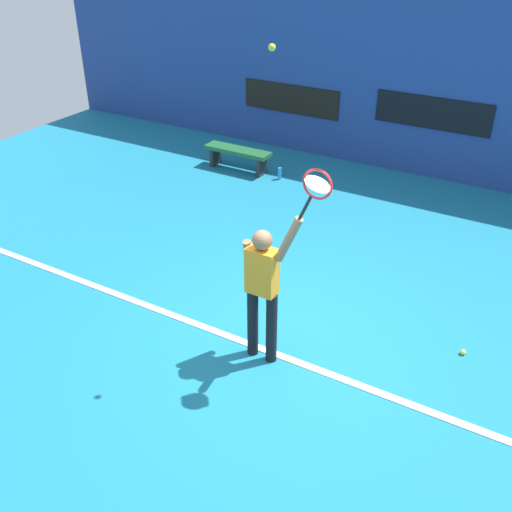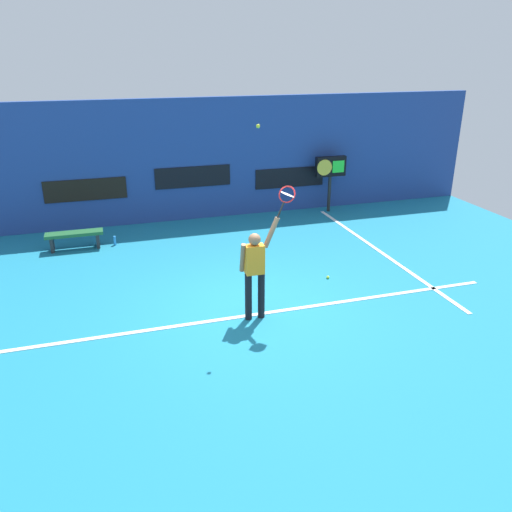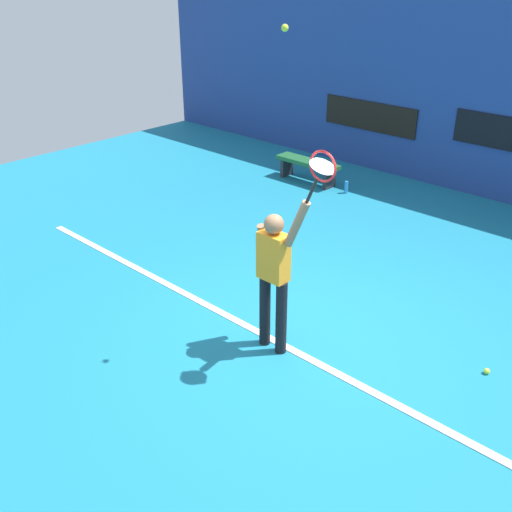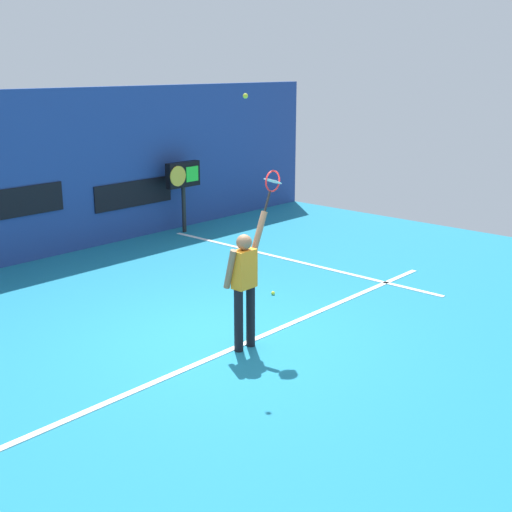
{
  "view_description": "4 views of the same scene",
  "coord_description": "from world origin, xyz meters",
  "px_view_note": "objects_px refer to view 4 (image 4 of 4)",
  "views": [
    {
      "loc": [
        2.63,
        -5.14,
        4.61
      ],
      "look_at": [
        -0.39,
        0.02,
        1.06
      ],
      "focal_mm": 41.28,
      "sensor_mm": 36.0,
      "label": 1
    },
    {
      "loc": [
        -2.53,
        -8.61,
        4.71
      ],
      "look_at": [
        0.02,
        -0.25,
        1.18
      ],
      "focal_mm": 36.0,
      "sensor_mm": 36.0,
      "label": 2
    },
    {
      "loc": [
        3.76,
        -4.8,
        4.14
      ],
      "look_at": [
        -0.34,
        -0.4,
        1.09
      ],
      "focal_mm": 41.93,
      "sensor_mm": 36.0,
      "label": 3
    },
    {
      "loc": [
        -6.67,
        -6.61,
        3.93
      ],
      "look_at": [
        0.25,
        -0.37,
        1.31
      ],
      "focal_mm": 47.63,
      "sensor_mm": 36.0,
      "label": 4
    }
  ],
  "objects_px": {
    "scoreboard_clock": "(183,178)",
    "spare_ball": "(273,293)",
    "tennis_player": "(244,281)",
    "tennis_ball": "(245,96)",
    "tennis_racket": "(272,183)"
  },
  "relations": [
    {
      "from": "scoreboard_clock",
      "to": "spare_ball",
      "type": "bearing_deg",
      "value": -114.5
    },
    {
      "from": "scoreboard_clock",
      "to": "spare_ball",
      "type": "xyz_separation_m",
      "value": [
        -2.14,
        -4.7,
        -1.3
      ]
    },
    {
      "from": "tennis_ball",
      "to": "spare_ball",
      "type": "relative_size",
      "value": 1.0
    },
    {
      "from": "tennis_racket",
      "to": "tennis_ball",
      "type": "distance_m",
      "value": 1.32
    },
    {
      "from": "tennis_player",
      "to": "tennis_ball",
      "type": "relative_size",
      "value": 28.85
    },
    {
      "from": "tennis_ball",
      "to": "scoreboard_clock",
      "type": "distance_m",
      "value": 7.54
    },
    {
      "from": "tennis_player",
      "to": "scoreboard_clock",
      "type": "height_order",
      "value": "tennis_player"
    },
    {
      "from": "tennis_ball",
      "to": "spare_ball",
      "type": "height_order",
      "value": "tennis_ball"
    },
    {
      "from": "tennis_player",
      "to": "tennis_ball",
      "type": "xyz_separation_m",
      "value": [
        0.06,
        0.02,
        2.53
      ]
    },
    {
      "from": "tennis_racket",
      "to": "spare_ball",
      "type": "bearing_deg",
      "value": 39.8
    },
    {
      "from": "tennis_ball",
      "to": "tennis_racket",
      "type": "bearing_deg",
      "value": -3.18
    },
    {
      "from": "tennis_racket",
      "to": "scoreboard_clock",
      "type": "height_order",
      "value": "tennis_racket"
    },
    {
      "from": "tennis_player",
      "to": "tennis_ball",
      "type": "bearing_deg",
      "value": 21.03
    },
    {
      "from": "tennis_player",
      "to": "spare_ball",
      "type": "height_order",
      "value": "tennis_player"
    },
    {
      "from": "spare_ball",
      "to": "tennis_ball",
      "type": "bearing_deg",
      "value": -148.85
    }
  ]
}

